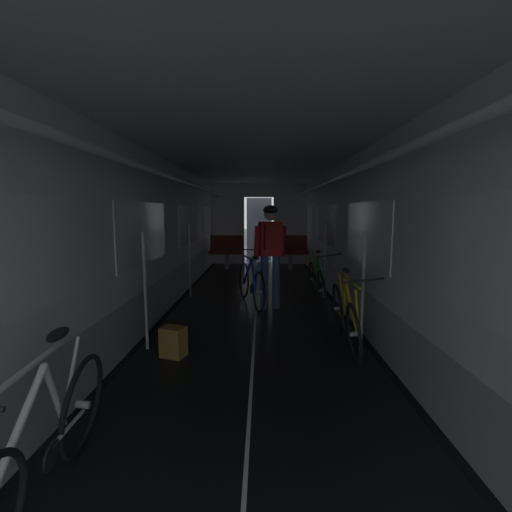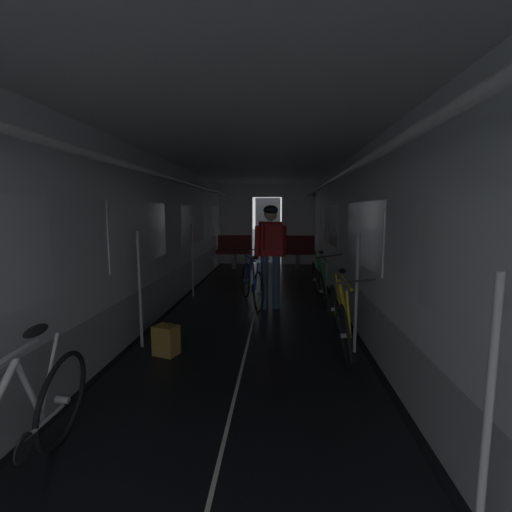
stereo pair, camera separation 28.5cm
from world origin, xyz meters
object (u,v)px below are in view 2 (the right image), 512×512
Objects in this scene: person_cyclist_aisle at (271,245)px; bicycle_blue_in_aisle at (252,283)px; bench_seat_far_left at (234,249)px; bicycle_green at (319,282)px; bench_seat_far_right at (298,249)px; bicycle_white at (14,439)px; backpack_on_floor at (166,340)px; bicycle_yellow at (340,317)px.

bicycle_blue_in_aisle is at bearing 142.47° from person_cyclist_aisle.
bicycle_green is (2.00, -3.73, -0.19)m from bench_seat_far_left.
bicycle_white is (-1.98, -8.30, -0.19)m from bench_seat_far_right.
person_cyclist_aisle reaches higher than backpack_on_floor.
bicycle_green is 0.98× the size of person_cyclist_aisle.
bicycle_yellow and bicycle_white have the same top height.
bench_seat_far_right is 0.58× the size of bicycle_white.
bench_seat_far_right is 0.58× the size of bicycle_green.
bench_seat_far_left is 1.00× the size of bench_seat_far_right.
bicycle_white is at bearing -115.46° from bicycle_green.
backpack_on_floor is at bearing -129.02° from bicycle_green.
bicycle_yellow is 3.29m from bicycle_white.
bicycle_green is at bearing 64.54° from bicycle_white.
bicycle_blue_in_aisle is at bearing 122.05° from bicycle_yellow.
bicycle_blue_in_aisle is at bearing -171.42° from bicycle_green.
bicycle_yellow is at bearing -89.52° from bicycle_green.
bicycle_yellow is at bearing 48.25° from bicycle_white.
bicycle_blue_in_aisle is (-1.21, 1.93, 0.00)m from bicycle_yellow.
bench_seat_far_left is at bearing 90.02° from backpack_on_floor.
person_cyclist_aisle is 5.09× the size of backpack_on_floor.
bench_seat_far_right is 0.58× the size of bicycle_yellow.
bicycle_blue_in_aisle reaches higher than backpack_on_floor.
bicycle_blue_in_aisle is at bearing 70.60° from backpack_on_floor.
bench_seat_far_left is 8.30m from bicycle_white.
bicycle_green reaches higher than bench_seat_far_right.
backpack_on_floor is (0.00, -6.19, -0.40)m from bench_seat_far_left.
bicycle_blue_in_aisle is (-0.99, -3.91, -0.18)m from bench_seat_far_right.
bicycle_yellow is 0.98× the size of person_cyclist_aisle.
bicycle_blue_in_aisle is at bearing -104.26° from bench_seat_far_right.
bench_seat_far_left and bicycle_white have the same top height.
bicycle_yellow reaches higher than bicycle_blue_in_aisle.
bicycle_yellow reaches higher than backpack_on_floor.
bench_seat_far_left is 0.58× the size of bicycle_white.
bench_seat_far_left reaches higher than bicycle_blue_in_aisle.
bench_seat_far_left is 0.57× the size of person_cyclist_aisle.
bench_seat_far_left is 6.18m from bicycle_yellow.
bench_seat_far_left and bicycle_yellow have the same top height.
bench_seat_far_right is 4.04m from bicycle_blue_in_aisle.
backpack_on_floor is at bearing -119.48° from person_cyclist_aisle.
bicycle_white is 0.98× the size of person_cyclist_aisle.
person_cyclist_aisle is 2.49m from backpack_on_floor.
bench_seat_far_left is at bearing 118.18° from bicycle_green.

